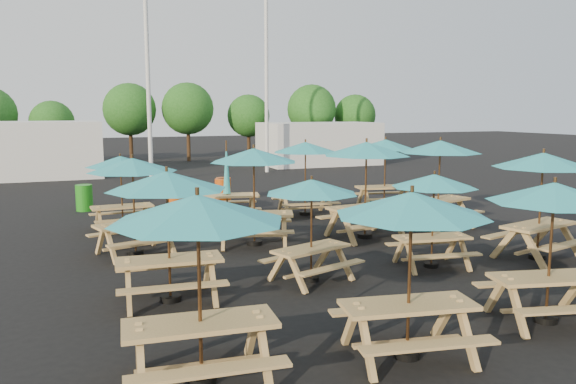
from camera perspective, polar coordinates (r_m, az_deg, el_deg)
name	(u,v)px	position (r m, az deg, el deg)	size (l,w,h in m)	color
ground	(309,242)	(14.46, 2.20, -5.12)	(120.00, 120.00, 0.00)	black
picnic_unit_0	(198,220)	(6.77, -9.15, -2.78)	(2.31, 2.31, 2.39)	#A57B49
picnic_unit_1	(167,188)	(9.89, -12.19, 0.37)	(2.25, 2.25, 2.34)	#A57B49
picnic_unit_2	(133,171)	(13.37, -15.51, 2.11)	(2.53, 2.53, 2.29)	#A57B49
picnic_unit_3	(120,166)	(16.24, -16.66, 2.58)	(2.03, 2.03, 2.12)	#A57B49
picnic_unit_4	(411,214)	(7.59, 12.43, -2.16)	(2.39, 2.39, 2.32)	#A57B49
picnic_unit_5	(312,193)	(10.89, 2.41, -0.06)	(2.32, 2.32, 2.05)	#A57B49
picnic_unit_6	(254,161)	(13.86, -3.50, 3.18)	(2.79, 2.79, 2.45)	#A57B49
picnic_unit_7	(227,188)	(17.09, -6.23, 0.37)	(2.24, 2.06, 2.46)	#A57B49
picnic_unit_8	(554,201)	(9.61, 25.39, -0.80)	(2.45, 2.45, 2.28)	#A57B49
picnic_unit_9	(434,186)	(12.27, 14.62, 0.57)	(2.09, 2.09, 2.04)	#A57B49
picnic_unit_10	(366,154)	(14.76, 7.96, 3.81)	(2.54, 2.54, 2.57)	#A57B49
picnic_unit_11	(305,151)	(17.92, 1.78, 4.15)	(2.35, 2.35, 2.38)	#A57B49
picnic_unit_13	(543,166)	(13.73, 24.47, 2.38)	(2.64, 2.64, 2.45)	#A57B49
picnic_unit_14	(440,152)	(16.39, 15.20, 3.96)	(2.79, 2.79, 2.54)	#A57B49
picnic_unit_15	(385,148)	(19.17, 9.87, 4.38)	(2.46, 2.46, 2.41)	#A57B49
waste_bin_0	(84,198)	(20.06, -19.99, -0.55)	(0.55, 0.55, 0.88)	#1E8618
waste_bin_1	(175,194)	(20.20, -11.41, -0.16)	(0.55, 0.55, 0.88)	#CB4A0B
waste_bin_2	(222,191)	(20.61, -6.67, 0.12)	(0.55, 0.55, 0.88)	#CB4A0B
waste_bin_3	(223,189)	(20.96, -6.57, 0.26)	(0.55, 0.55, 0.88)	#CB4A0B
mast_0	(147,52)	(27.24, -14.13, 13.63)	(0.20, 0.20, 12.00)	silver
mast_1	(266,60)	(30.72, -2.21, 13.24)	(0.20, 0.20, 12.00)	silver
event_tent_0	(16,150)	(31.01, -25.90, 3.86)	(8.00, 4.00, 2.80)	silver
event_tent_1	(319,144)	(35.15, 3.15, 4.94)	(7.00, 4.00, 2.60)	silver
tree_2	(52,123)	(36.53, -22.85, 6.51)	(2.59, 2.59, 3.93)	#382314
tree_3	(130,109)	(37.78, -15.79, 8.07)	(3.36, 3.36, 5.09)	#382314
tree_4	(188,109)	(37.89, -10.16, 8.33)	(3.41, 3.41, 5.17)	#382314
tree_5	(249,116)	(39.38, -4.03, 7.73)	(2.94, 2.94, 4.45)	#382314
tree_6	(312,109)	(39.14, 2.42, 8.40)	(3.38, 3.38, 5.13)	#382314
tree_7	(355,115)	(40.67, 6.81, 7.73)	(2.95, 2.95, 4.48)	#382314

